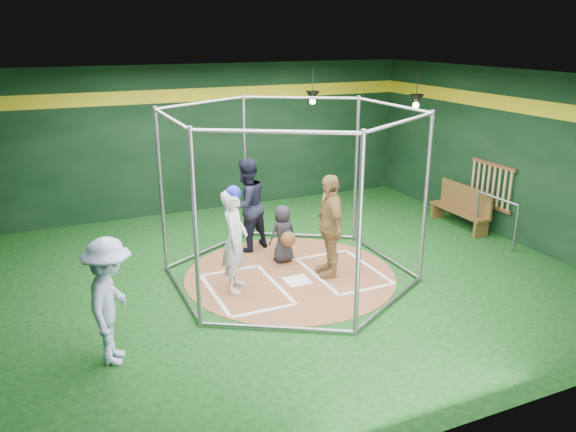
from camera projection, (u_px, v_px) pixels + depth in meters
name	position (u px, v px, depth m)	size (l,w,h in m)	color
room_shell	(290.00, 181.00, 9.62)	(10.10, 9.10, 3.53)	#0B340D
clay_disc	(290.00, 275.00, 10.16)	(3.80, 3.80, 0.01)	brown
home_plate	(297.00, 281.00, 9.90)	(0.43, 0.43, 0.01)	white
batter_box_left	(246.00, 289.00, 9.57)	(1.17, 1.77, 0.01)	white
batter_box_right	(343.00, 271.00, 10.31)	(1.17, 1.77, 0.01)	white
batting_cage	(290.00, 196.00, 9.69)	(4.05, 4.67, 3.00)	gray
bat_rack	(491.00, 185.00, 12.08)	(0.07, 1.25, 0.98)	brown
pendant_lamp_near	(313.00, 96.00, 13.28)	(0.34, 0.34, 0.90)	black
pendant_lamp_far	(416.00, 100.00, 12.58)	(0.34, 0.34, 0.90)	black
batter_figure	(235.00, 239.00, 9.31)	(0.68, 0.77, 1.83)	silver
visitor_leopard	(330.00, 226.00, 9.90)	(1.09, 0.45, 1.86)	tan
catcher_figure	(283.00, 234.00, 10.57)	(0.59, 0.60, 1.11)	black
umpire	(246.00, 205.00, 11.07)	(0.90, 0.71, 1.86)	black
bystander_blue	(110.00, 302.00, 7.27)	(1.12, 0.64, 1.74)	#AEBEE6
dugout_bench	(462.00, 206.00, 12.56)	(0.38, 1.62, 0.94)	brown
steel_railing	(497.00, 213.00, 11.52)	(0.05, 1.15, 0.99)	gray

